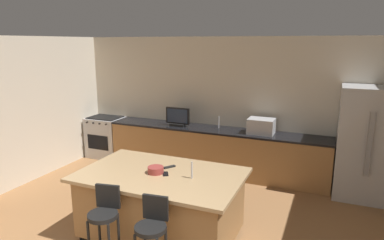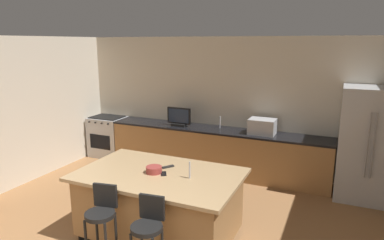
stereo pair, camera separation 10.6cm
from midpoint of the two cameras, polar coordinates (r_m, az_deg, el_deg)
wall_back at (r=6.97m, az=4.95°, el=2.65°), size 6.77×0.12×2.69m
wall_left at (r=6.72m, az=-29.68°, el=0.59°), size 0.12×5.53×2.69m
counter_back at (r=6.87m, az=3.25°, el=-5.16°), size 4.45×0.62×0.90m
kitchen_island at (r=4.71m, az=-5.81°, el=-13.86°), size 2.13×1.33×0.91m
refrigerator at (r=6.32m, az=26.73°, el=-3.53°), size 0.92×0.80×1.89m
range_oven at (r=8.08m, az=-14.54°, el=-2.72°), size 0.77×0.63×0.92m
microwave at (r=6.47m, az=11.02°, el=-1.04°), size 0.48×0.36×0.29m
tv_monitor at (r=6.94m, az=-2.85°, el=0.41°), size 0.51×0.16×0.38m
sink_faucet_back at (r=6.78m, az=4.04°, el=-0.37°), size 0.02×0.02×0.24m
sink_faucet_island at (r=4.31m, az=-0.74°, el=-8.36°), size 0.02×0.02×0.22m
bar_stool_left at (r=4.18m, az=-15.15°, el=-16.00°), size 0.34×0.36×0.99m
bar_stool_right at (r=3.86m, az=-7.54°, el=-18.36°), size 0.34×0.35×0.98m
fruit_bowl at (r=4.53m, az=-6.77°, el=-8.28°), size 0.21×0.21×0.09m
cell_phone at (r=4.49m, az=-5.14°, el=-8.96°), size 0.14×0.16×0.01m
tv_remote at (r=4.71m, az=-4.43°, el=-7.82°), size 0.13×0.16×0.02m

